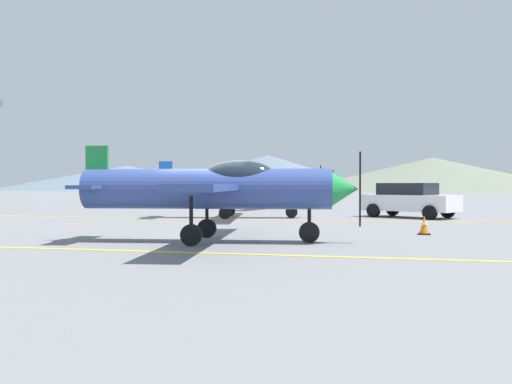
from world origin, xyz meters
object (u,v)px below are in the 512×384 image
Objects in this scene: airplane_mid at (238,186)px; traffic_cone_front at (424,225)px; airplane_far at (277,185)px; car_sedan at (409,200)px; airplane_near at (217,187)px.

airplane_mid is 14.92× the size of traffic_cone_front.
airplane_far reaches higher than traffic_cone_front.
airplane_far is 11.83m from car_sedan.
car_sedan is 7.83× the size of traffic_cone_front.
car_sedan is at bearing -47.53° from airplane_far.
airplane_near is at bearing -114.08° from car_sedan.
airplane_mid and airplane_far have the same top height.
airplane_mid is 8.06m from car_sedan.
airplane_near reaches higher than car_sedan.
airplane_far is at bearing 96.39° from airplane_near.
airplane_near and airplane_far have the same top height.
traffic_cone_front is at bearing -89.67° from car_sedan.
airplane_mid is at bearing -88.99° from airplane_far.
car_sedan reaches higher than traffic_cone_front.
airplane_far is (-2.38, 21.23, 0.00)m from airplane_near.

